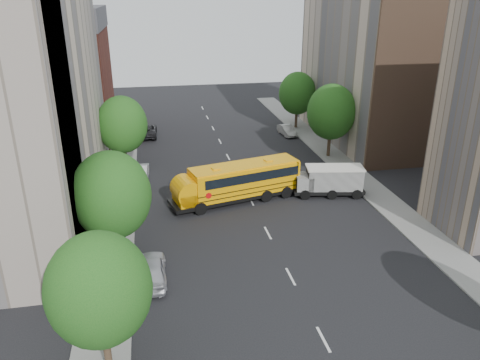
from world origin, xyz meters
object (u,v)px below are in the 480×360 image
object	(u,v)px
school_bus	(236,181)
parked_car_5	(287,130)
street_tree_2	(122,125)
street_tree_0	(99,290)
street_tree_1	(111,195)
street_tree_5	(297,93)
parked_car_0	(151,269)
parked_car_2	(146,130)
street_tree_4	(331,112)
parked_car_1	(140,172)
safari_truck	(329,180)

from	to	relation	value
school_bus	parked_car_5	size ratio (longest dim) A/B	3.19
street_tree_2	school_bus	size ratio (longest dim) A/B	0.63
street_tree_0	street_tree_1	world-z (taller)	street_tree_1
street_tree_5	parked_car_0	bearing A→B (deg)	-121.22
street_tree_1	parked_car_2	bearing A→B (deg)	85.80
street_tree_1	parked_car_5	bearing A→B (deg)	53.69
street_tree_4	parked_car_0	bearing A→B (deg)	-133.76
school_bus	parked_car_5	xyz separation A→B (m)	(10.13, 18.73, -1.26)
street_tree_2	parked_car_2	size ratio (longest dim) A/B	1.41
parked_car_1	parked_car_0	bearing A→B (deg)	95.82
street_tree_2	parked_car_2	bearing A→B (deg)	79.55
street_tree_0	street_tree_2	xyz separation A→B (m)	(0.00, 28.00, 0.19)
street_tree_5	street_tree_1	bearing A→B (deg)	-126.25
street_tree_2	street_tree_1	bearing A→B (deg)	-90.00
parked_car_0	parked_car_2	size ratio (longest dim) A/B	0.85
safari_truck	parked_car_5	world-z (taller)	safari_truck
street_tree_5	parked_car_0	xyz separation A→B (m)	(-19.80, -32.67, -3.91)
street_tree_2	school_bus	bearing A→B (deg)	-44.94
safari_truck	school_bus	bearing A→B (deg)	-172.14
safari_truck	parked_car_5	bearing A→B (deg)	94.87
safari_truck	street_tree_4	bearing A→B (deg)	79.01
parked_car_2	parked_car_1	bearing A→B (deg)	89.27
parked_car_5	parked_car_2	bearing A→B (deg)	164.79
street_tree_5	parked_car_0	distance (m)	38.40
street_tree_0	street_tree_1	xyz separation A→B (m)	(0.00, 10.00, 0.31)
safari_truck	parked_car_0	size ratio (longest dim) A/B	1.42
street_tree_5	parked_car_0	size ratio (longest dim) A/B	1.62
street_tree_0	street_tree_5	distance (m)	45.65
parked_car_0	parked_car_1	bearing A→B (deg)	-86.62
street_tree_1	school_bus	xyz separation A→B (m)	(9.73, 8.29, -3.06)
safari_truck	parked_car_5	size ratio (longest dim) A/B	1.70
street_tree_2	safari_truck	size ratio (longest dim) A/B	1.18
street_tree_4	parked_car_0	world-z (taller)	street_tree_4
street_tree_1	safari_truck	world-z (taller)	street_tree_1
street_tree_1	parked_car_2	xyz separation A→B (m)	(2.20, 29.92, -4.19)
street_tree_0	parked_car_5	world-z (taller)	street_tree_0
street_tree_2	parked_car_1	world-z (taller)	street_tree_2
parked_car_2	street_tree_0	bearing A→B (deg)	89.20
street_tree_5	parked_car_5	bearing A→B (deg)	-125.76
street_tree_4	parked_car_1	world-z (taller)	street_tree_4
street_tree_4	street_tree_5	bearing A→B (deg)	90.00
street_tree_5	school_bus	world-z (taller)	street_tree_5
parked_car_1	safari_truck	bearing A→B (deg)	160.36
street_tree_2	parked_car_5	world-z (taller)	street_tree_2
street_tree_5	school_bus	xyz separation A→B (m)	(-12.27, -21.71, -2.81)
safari_truck	parked_car_2	bearing A→B (deg)	135.99
street_tree_1	street_tree_0	bearing A→B (deg)	-90.00
street_tree_2	safari_truck	bearing A→B (deg)	-28.87
street_tree_0	school_bus	world-z (taller)	street_tree_0
street_tree_2	parked_car_5	xyz separation A→B (m)	(19.86, 9.02, -4.19)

